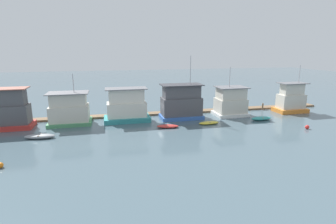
# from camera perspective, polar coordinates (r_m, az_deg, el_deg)

# --- Properties ---
(ground_plane) EXTENTS (200.00, 200.00, 0.00)m
(ground_plane) POSITION_cam_1_polar(r_m,az_deg,el_deg) (41.51, -0.31, -1.56)
(ground_plane) COLOR #475B66
(dock_walkway) EXTENTS (59.60, 1.77, 0.30)m
(dock_walkway) POSITION_cam_1_polar(r_m,az_deg,el_deg) (44.78, -1.29, -0.24)
(dock_walkway) COLOR brown
(dock_walkway) RESTS_ON ground_plane
(houseboat_red) EXTENTS (6.49, 3.46, 5.67)m
(houseboat_red) POSITION_cam_1_polar(r_m,az_deg,el_deg) (42.40, -31.73, 0.19)
(houseboat_red) COLOR red
(houseboat_red) RESTS_ON ground_plane
(houseboat_green) EXTENTS (6.05, 3.95, 7.39)m
(houseboat_green) POSITION_cam_1_polar(r_m,az_deg,el_deg) (40.96, -20.69, 0.46)
(houseboat_green) COLOR #4C9360
(houseboat_green) RESTS_ON ground_plane
(houseboat_teal) EXTENTS (6.94, 3.81, 5.10)m
(houseboat_teal) POSITION_cam_1_polar(r_m,az_deg,el_deg) (40.55, -8.98, 1.08)
(houseboat_teal) COLOR teal
(houseboat_teal) RESTS_ON ground_plane
(houseboat_blue) EXTENTS (6.69, 3.63, 9.86)m
(houseboat_blue) POSITION_cam_1_polar(r_m,az_deg,el_deg) (41.56, 2.92, 2.02)
(houseboat_blue) COLOR #3866B7
(houseboat_blue) RESTS_ON ground_plane
(houseboat_white) EXTENTS (5.26, 4.09, 7.96)m
(houseboat_white) POSITION_cam_1_polar(r_m,az_deg,el_deg) (44.78, 13.47, 2.10)
(houseboat_white) COLOR white
(houseboat_white) RESTS_ON ground_plane
(houseboat_orange) EXTENTS (5.34, 3.34, 8.23)m
(houseboat_orange) POSITION_cam_1_polar(r_m,az_deg,el_deg) (50.66, 25.20, 2.40)
(houseboat_orange) COLOR orange
(houseboat_orange) RESTS_ON ground_plane
(dinghy_grey) EXTENTS (3.85, 1.77, 0.55)m
(dinghy_grey) POSITION_cam_1_polar(r_m,az_deg,el_deg) (36.36, -26.13, -4.76)
(dinghy_grey) COLOR gray
(dinghy_grey) RESTS_ON ground_plane
(dinghy_red) EXTENTS (3.27, 1.83, 0.43)m
(dinghy_red) POSITION_cam_1_polar(r_m,az_deg,el_deg) (37.01, -0.06, -3.11)
(dinghy_red) COLOR red
(dinghy_red) RESTS_ON ground_plane
(dinghy_yellow) EXTENTS (3.14, 1.43, 0.36)m
(dinghy_yellow) POSITION_cam_1_polar(r_m,az_deg,el_deg) (39.29, 8.88, -2.34)
(dinghy_yellow) COLOR yellow
(dinghy_yellow) RESTS_ON ground_plane
(dinghy_teal) EXTENTS (3.43, 1.39, 0.54)m
(dinghy_teal) POSITION_cam_1_polar(r_m,az_deg,el_deg) (43.42, 19.62, -1.32)
(dinghy_teal) COLOR teal
(dinghy_teal) RESTS_ON ground_plane
(mooring_post_far_right) EXTENTS (0.22, 0.22, 1.56)m
(mooring_post_far_right) POSITION_cam_1_polar(r_m,az_deg,el_deg) (44.59, 4.32, 0.50)
(mooring_post_far_right) COLOR brown
(mooring_post_far_right) RESTS_ON ground_plane
(mooring_post_far_left) EXTENTS (0.28, 0.28, 1.23)m
(mooring_post_far_left) POSITION_cam_1_polar(r_m,az_deg,el_deg) (50.66, 19.91, 1.12)
(mooring_post_far_left) COLOR brown
(mooring_post_far_left) RESTS_ON ground_plane
(buoy_orange) EXTENTS (0.51, 0.51, 0.51)m
(buoy_orange) POSITION_cam_1_polar(r_m,az_deg,el_deg) (29.52, -32.65, -9.72)
(buoy_orange) COLOR orange
(buoy_orange) RESTS_ON ground_plane
(buoy_red) EXTENTS (0.57, 0.57, 0.57)m
(buoy_red) POSITION_cam_1_polar(r_m,az_deg,el_deg) (41.23, 28.04, -2.90)
(buoy_red) COLOR red
(buoy_red) RESTS_ON ground_plane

